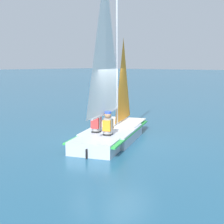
% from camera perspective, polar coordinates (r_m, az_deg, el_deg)
% --- Properties ---
extents(ground_plane, '(260.00, 260.00, 0.00)m').
position_cam_1_polar(ground_plane, '(11.07, 0.00, -5.14)').
color(ground_plane, '#235675').
extents(sailboat_main, '(3.15, 4.72, 5.81)m').
position_cam_1_polar(sailboat_main, '(10.85, -0.10, -1.04)').
color(sailboat_main, '#B2BCCC').
rests_on(sailboat_main, ground_plane).
extents(sailor_helm, '(0.39, 0.41, 1.16)m').
position_cam_1_polar(sailor_helm, '(10.42, -2.90, -2.53)').
color(sailor_helm, black).
rests_on(sailor_helm, ground_plane).
extents(sailor_crew, '(0.39, 0.41, 1.16)m').
position_cam_1_polar(sailor_crew, '(9.99, -0.74, -2.95)').
color(sailor_crew, black).
rests_on(sailor_crew, ground_plane).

